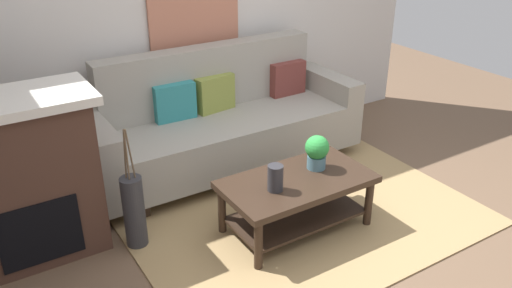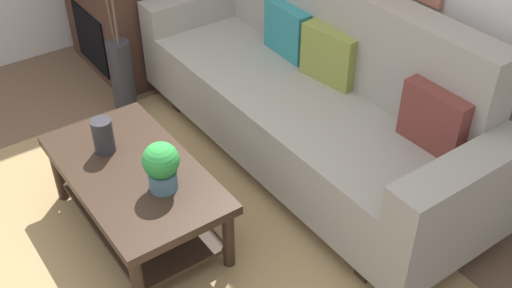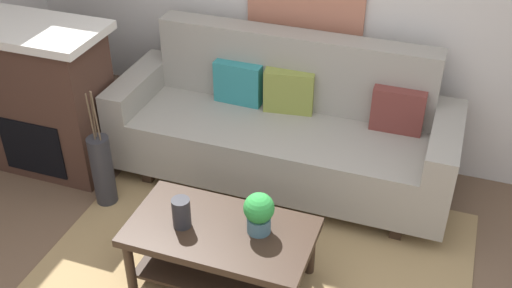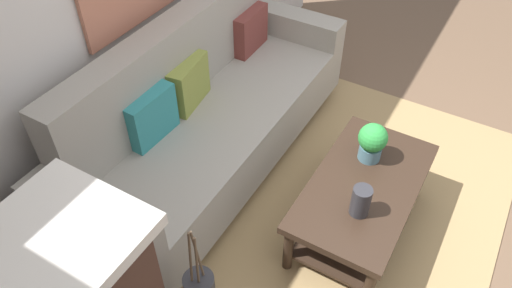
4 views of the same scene
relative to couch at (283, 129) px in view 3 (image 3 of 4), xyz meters
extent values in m
cube|color=#A38456|center=(0.13, -1.00, -0.43)|extent=(2.64, 2.02, 0.01)
cube|color=gray|center=(0.00, -0.06, -0.11)|extent=(2.07, 0.84, 0.40)
cube|color=gray|center=(0.00, 0.26, 0.37)|extent=(2.07, 0.20, 0.56)
cube|color=gray|center=(-1.13, -0.06, -0.01)|extent=(0.20, 0.84, 0.60)
cube|color=gray|center=(1.13, -0.06, -0.01)|extent=(0.20, 0.84, 0.60)
cube|color=#332319|center=(-0.93, -0.06, -0.37)|extent=(0.08, 0.74, 0.12)
cube|color=#332319|center=(0.93, -0.06, -0.37)|extent=(0.08, 0.74, 0.12)
cube|color=teal|center=(-0.39, 0.12, 0.25)|extent=(0.36, 0.13, 0.32)
cube|color=olive|center=(0.00, 0.12, 0.25)|extent=(0.37, 0.17, 0.32)
cube|color=brown|center=(0.78, 0.12, 0.25)|extent=(0.36, 0.13, 0.32)
cube|color=#332319|center=(-0.02, -1.16, -0.03)|extent=(1.10, 0.60, 0.05)
cube|color=#332319|center=(-0.02, -1.16, -0.31)|extent=(0.98, 0.50, 0.02)
cylinder|color=#332319|center=(-0.51, -1.41, -0.24)|extent=(0.06, 0.06, 0.38)
cylinder|color=#332319|center=(-0.51, -0.91, -0.24)|extent=(0.06, 0.06, 0.38)
cylinder|color=#332319|center=(0.47, -0.91, -0.24)|extent=(0.06, 0.06, 0.38)
cylinder|color=#2D2D33|center=(-0.24, -1.20, 0.09)|extent=(0.11, 0.11, 0.19)
cylinder|color=slate|center=(0.20, -1.10, 0.05)|extent=(0.14, 0.14, 0.10)
sphere|color=green|center=(0.20, -1.10, 0.17)|extent=(0.18, 0.18, 0.18)
cube|color=#332319|center=(-1.53, -0.09, -0.15)|extent=(0.44, 0.44, 0.56)
cylinder|color=gray|center=(-1.53, -0.09, 0.14)|extent=(0.16, 0.16, 0.02)
cylinder|color=gray|center=(-1.53, -0.09, 0.30)|extent=(0.05, 0.05, 0.35)
cone|color=beige|center=(-1.53, -0.09, 0.59)|extent=(0.28, 0.28, 0.22)
cube|color=#472D23|center=(-1.72, -0.42, 0.12)|extent=(0.90, 0.50, 1.10)
cube|color=black|center=(-1.72, -0.67, -0.13)|extent=(0.52, 0.02, 0.44)
cube|color=silver|center=(-1.72, -0.42, 0.70)|extent=(1.02, 0.58, 0.06)
cylinder|color=#2D2D33|center=(-1.10, -0.72, -0.16)|extent=(0.15, 0.15, 0.55)
cylinder|color=brown|center=(-1.08, -0.72, 0.30)|extent=(0.04, 0.03, 0.36)
cylinder|color=brown|center=(-1.11, -0.70, 0.30)|extent=(0.03, 0.02, 0.36)
cylinder|color=brown|center=(-1.11, -0.73, 0.30)|extent=(0.01, 0.03, 0.36)
camera|label=1|loc=(-2.02, -3.79, 1.87)|focal=36.72mm
camera|label=2|loc=(2.28, -2.04, 1.97)|focal=42.85mm
camera|label=3|loc=(1.08, -3.64, 2.42)|focal=43.18mm
camera|label=4|loc=(-2.02, -1.57, 2.16)|focal=33.98mm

